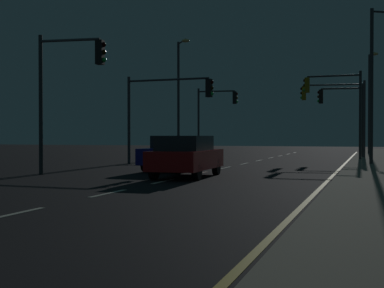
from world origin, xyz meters
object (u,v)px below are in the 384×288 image
object	(u,v)px
traffic_light_mid_left	(335,98)
traffic_light_far_right	(335,103)
traffic_light_far_left	(215,109)
traffic_light_overhead_east	(342,107)
car_oncoming	(176,152)
street_lamp_far_end	(180,88)
street_lamp_corner	(370,94)
car	(186,156)
street_lamp_across_street	(376,72)
traffic_light_near_left	(167,100)
traffic_light_mid_right	(67,78)

from	to	relation	value
traffic_light_mid_left	traffic_light_far_right	bearing A→B (deg)	93.75
traffic_light_far_left	traffic_light_mid_left	xyz separation A→B (m)	(9.36, -5.45, 0.24)
traffic_light_overhead_east	car_oncoming	bearing A→B (deg)	-113.84
street_lamp_far_end	street_lamp_corner	world-z (taller)	street_lamp_far_end
traffic_light_overhead_east	street_lamp_far_end	world-z (taller)	street_lamp_far_end
car	street_lamp_far_end	world-z (taller)	street_lamp_far_end
traffic_light_far_left	street_lamp_far_end	size ratio (longest dim) A/B	0.63
street_lamp_corner	traffic_light_far_left	bearing A→B (deg)	-156.54
street_lamp_far_end	street_lamp_corner	xyz separation A→B (m)	(12.84, 8.88, -0.07)
traffic_light_mid_left	street_lamp_corner	xyz separation A→B (m)	(1.99, 10.37, 0.96)
traffic_light_far_left	street_lamp_across_street	size ratio (longest dim) A/B	0.67
traffic_light_far_left	traffic_light_near_left	bearing A→B (deg)	-85.28
traffic_light_far_right	traffic_light_mid_right	distance (m)	20.39
traffic_light_mid_right	street_lamp_corner	xyz separation A→B (m)	(11.26, 25.97, 1.00)
car_oncoming	street_lamp_far_end	world-z (taller)	street_lamp_far_end
traffic_light_far_right	street_lamp_across_street	size ratio (longest dim) A/B	0.64
car	traffic_light_far_left	distance (m)	21.26
car	traffic_light_far_left	xyz separation A→B (m)	(-4.91, 20.49, 2.85)
traffic_light_far_right	street_lamp_corner	world-z (taller)	street_lamp_corner
street_lamp_corner	traffic_light_overhead_east	bearing A→B (deg)	-103.81
traffic_light_near_left	traffic_light_mid_right	size ratio (longest dim) A/B	0.90
traffic_light_mid_left	street_lamp_corner	size ratio (longest dim) A/B	0.68
car_oncoming	street_lamp_across_street	xyz separation A→B (m)	(8.61, 6.08, 4.00)
street_lamp_far_end	street_lamp_corner	bearing A→B (deg)	34.66
traffic_light_mid_left	car_oncoming	bearing A→B (deg)	-118.71
car_oncoming	street_lamp_corner	distance (m)	23.63
traffic_light_near_left	traffic_light_mid_right	distance (m)	8.28
car	traffic_light_mid_right	distance (m)	5.74
traffic_light_overhead_east	street_lamp_across_street	world-z (taller)	street_lamp_across_street
traffic_light_mid_left	street_lamp_far_end	bearing A→B (deg)	172.14
car_oncoming	traffic_light_overhead_east	bearing A→B (deg)	66.16
car	traffic_light_near_left	xyz separation A→B (m)	(-3.85, 7.65, 2.65)
traffic_light_far_right	traffic_light_mid_right	xyz separation A→B (m)	(-9.10, -18.25, 0.14)
traffic_light_near_left	traffic_light_far_right	bearing A→B (deg)	51.00
car	traffic_light_overhead_east	world-z (taller)	traffic_light_overhead_east
traffic_light_far_right	street_lamp_far_end	distance (m)	10.80
traffic_light_near_left	street_lamp_far_end	xyz separation A→B (m)	(-2.55, 8.88, 1.48)
street_lamp_far_end	street_lamp_corner	distance (m)	15.61
car_oncoming	street_lamp_corner	world-z (taller)	street_lamp_corner
car_oncoming	traffic_light_far_left	distance (m)	17.37
traffic_light_overhead_east	street_lamp_across_street	bearing A→B (deg)	-76.23
street_lamp_far_end	traffic_light_mid_left	bearing A→B (deg)	-7.86
traffic_light_near_left	street_lamp_corner	distance (m)	20.57
car	car_oncoming	xyz separation A→B (m)	(-1.80, 3.63, 0.00)
traffic_light_near_left	street_lamp_across_street	world-z (taller)	street_lamp_across_street
traffic_light_far_left	street_lamp_across_street	xyz separation A→B (m)	(11.72, -10.77, 1.15)
street_lamp_far_end	traffic_light_near_left	bearing A→B (deg)	-73.97
traffic_light_far_left	car_oncoming	bearing A→B (deg)	-79.54
traffic_light_mid_left	street_lamp_far_end	xyz separation A→B (m)	(-10.85, 1.50, 1.03)
traffic_light_far_left	street_lamp_corner	xyz separation A→B (m)	(11.34, 4.92, 1.21)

